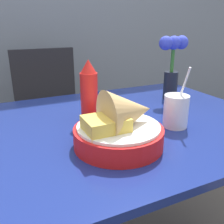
# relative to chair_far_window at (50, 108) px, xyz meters

# --- Properties ---
(dining_table) EXTENTS (1.16, 0.84, 0.73)m
(dining_table) POSITION_rel_chair_far_window_xyz_m (0.08, -0.81, 0.09)
(dining_table) COLOR navy
(dining_table) RESTS_ON ground_plane
(chair_far_window) EXTENTS (0.40, 0.40, 0.91)m
(chair_far_window) POSITION_rel_chair_far_window_xyz_m (0.00, 0.00, 0.00)
(chair_far_window) COLOR black
(chair_far_window) RESTS_ON ground_plane
(food_basket) EXTENTS (0.26, 0.26, 0.17)m
(food_basket) POSITION_rel_chair_far_window_xyz_m (0.02, -0.97, 0.25)
(food_basket) COLOR red
(food_basket) RESTS_ON dining_table
(ketchup_bottle) EXTENTS (0.06, 0.06, 0.22)m
(ketchup_bottle) POSITION_rel_chair_far_window_xyz_m (0.00, -0.76, 0.29)
(ketchup_bottle) COLOR red
(ketchup_bottle) RESTS_ON dining_table
(drink_cup) EXTENTS (0.08, 0.08, 0.21)m
(drink_cup) POSITION_rel_chair_far_window_xyz_m (0.25, -0.93, 0.24)
(drink_cup) COLOR silver
(drink_cup) RESTS_ON dining_table
(flower_vase) EXTENTS (0.14, 0.06, 0.29)m
(flower_vase) POSITION_rel_chair_far_window_xyz_m (0.44, -0.66, 0.36)
(flower_vase) COLOR black
(flower_vase) RESTS_ON dining_table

